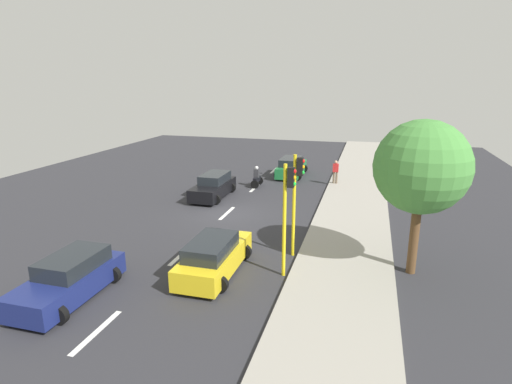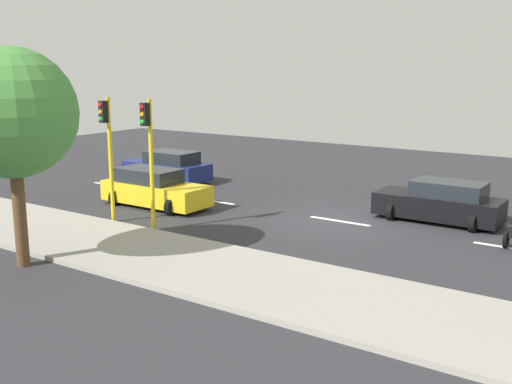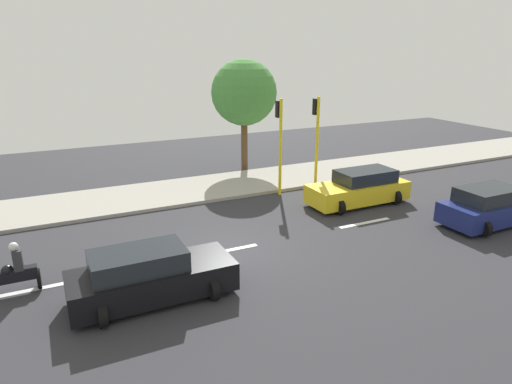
% 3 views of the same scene
% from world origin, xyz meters
% --- Properties ---
extents(ground_plane, '(40.00, 60.00, 0.10)m').
position_xyz_m(ground_plane, '(0.00, 0.00, -0.05)').
color(ground_plane, '#2D2D33').
extents(sidewalk, '(4.00, 60.00, 0.15)m').
position_xyz_m(sidewalk, '(7.00, 0.00, 0.07)').
color(sidewalk, '#9E998E').
rests_on(sidewalk, ground).
extents(lane_stripe_far_north, '(0.20, 2.40, 0.01)m').
position_xyz_m(lane_stripe_far_north, '(0.00, -12.00, 0.01)').
color(lane_stripe_far_north, white).
rests_on(lane_stripe_far_north, ground).
extents(lane_stripe_north, '(0.20, 2.40, 0.01)m').
position_xyz_m(lane_stripe_north, '(0.00, -6.00, 0.01)').
color(lane_stripe_north, white).
rests_on(lane_stripe_north, ground).
extents(lane_stripe_mid, '(0.20, 2.40, 0.01)m').
position_xyz_m(lane_stripe_mid, '(0.00, 0.00, 0.01)').
color(lane_stripe_mid, white).
rests_on(lane_stripe_mid, ground).
extents(car_yellow_cab, '(2.16, 4.57, 1.52)m').
position_xyz_m(car_yellow_cab, '(2.04, -7.27, 0.71)').
color(car_yellow_cab, yellow).
rests_on(car_yellow_cab, ground).
extents(car_black, '(2.12, 4.47, 1.52)m').
position_xyz_m(car_black, '(-1.99, 3.02, 0.71)').
color(car_black, black).
rests_on(car_black, ground).
extents(car_dark_blue, '(2.21, 4.35, 1.52)m').
position_xyz_m(car_dark_blue, '(-2.18, -10.41, 0.71)').
color(car_dark_blue, navy).
rests_on(car_dark_blue, ground).
extents(traffic_light_corner, '(0.49, 0.24, 4.50)m').
position_xyz_m(traffic_light_corner, '(4.85, -6.73, 2.93)').
color(traffic_light_corner, yellow).
rests_on(traffic_light_corner, ground).
extents(traffic_light_midblock, '(0.49, 0.24, 4.50)m').
position_xyz_m(traffic_light_midblock, '(4.85, -4.73, 2.93)').
color(traffic_light_midblock, yellow).
rests_on(traffic_light_midblock, ground).
extents(street_tree_north, '(3.58, 3.58, 6.12)m').
position_xyz_m(street_tree_north, '(9.63, -5.12, 4.31)').
color(street_tree_north, brown).
rests_on(street_tree_north, ground).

